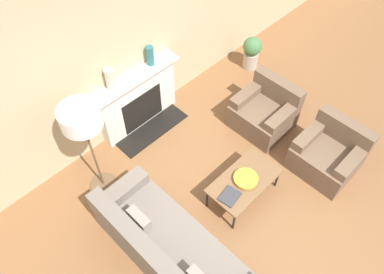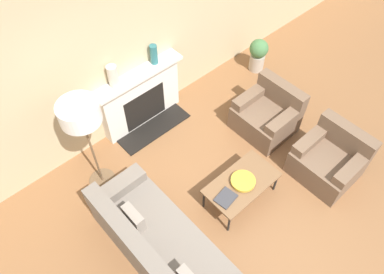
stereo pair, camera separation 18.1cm
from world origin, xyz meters
TOP-DOWN VIEW (x-y plane):
  - ground_plane at (0.00, 0.00)m, footprint 18.00×18.00m
  - wall_back at (0.00, 2.45)m, footprint 18.00×0.06m
  - fireplace at (0.08, 2.31)m, footprint 1.49×0.59m
  - couch at (-1.17, 0.21)m, footprint 0.83×2.25m
  - armchair_near at (1.44, -0.30)m, footprint 0.79×0.85m
  - armchair_far at (1.44, 0.86)m, footprint 0.79×0.85m
  - coffee_table at (0.18, 0.24)m, footprint 1.01×0.56m
  - bowl at (0.18, 0.23)m, footprint 0.33×0.33m
  - book at (-0.16, 0.21)m, footprint 0.29×0.25m
  - floor_lamp at (-1.10, 1.77)m, footprint 0.50×0.50m
  - mantel_vase_left at (-0.30, 2.32)m, footprint 0.15×0.15m
  - mantel_vase_center_left at (0.41, 2.32)m, footprint 0.11×0.11m
  - potted_plant at (2.40, 1.92)m, footprint 0.34×0.34m

SIDE VIEW (x-z plane):
  - ground_plane at x=0.00m, z-range 0.00..0.00m
  - couch at x=-1.17m, z-range -0.09..0.67m
  - armchair_near at x=1.44m, z-range -0.10..0.69m
  - armchair_far at x=1.44m, z-range -0.10..0.69m
  - potted_plant at x=2.40m, z-range 0.03..0.67m
  - coffee_table at x=0.18m, z-range 0.17..0.58m
  - book at x=-0.16m, z-range 0.41..0.43m
  - bowl at x=0.18m, z-range 0.41..0.47m
  - fireplace at x=0.08m, z-range -0.01..1.00m
  - mantel_vase_center_left at x=0.41m, z-range 1.01..1.32m
  - mantel_vase_left at x=-0.30m, z-range 1.01..1.35m
  - floor_lamp at x=-1.10m, z-range 0.57..2.16m
  - wall_back at x=0.00m, z-range 0.00..2.90m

